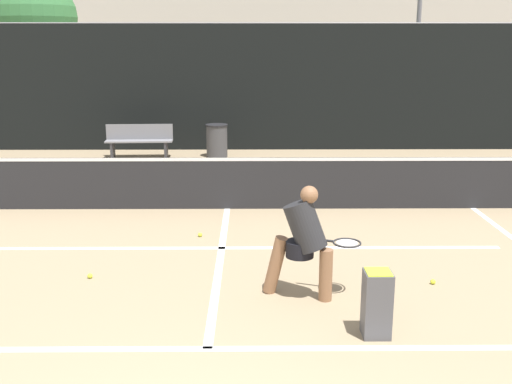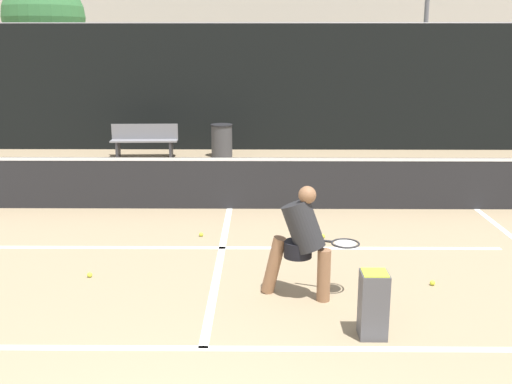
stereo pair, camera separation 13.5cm
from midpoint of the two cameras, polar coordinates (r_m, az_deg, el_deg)
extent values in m
cube|color=white|center=(6.18, -4.42, -14.62)|extent=(11.00, 0.10, 0.01)
cube|color=white|center=(8.91, -2.81, -5.33)|extent=(8.25, 0.10, 0.01)
cube|color=white|center=(8.52, -2.97, -6.27)|extent=(0.10, 5.14, 0.01)
cube|color=#232326|center=(10.84, -2.20, 0.83)|extent=(11.00, 0.02, 0.95)
cube|color=white|center=(10.75, -2.22, 3.14)|extent=(11.00, 0.03, 0.06)
cube|color=black|center=(16.78, -1.25, 9.85)|extent=(24.00, 0.06, 3.43)
cylinder|color=slate|center=(16.74, -1.29, 15.78)|extent=(24.00, 0.04, 0.04)
cylinder|color=#8C6042|center=(7.12, 7.01, -7.88)|extent=(0.16, 0.16, 0.63)
cylinder|color=#8C6042|center=(7.26, 2.23, -6.97)|extent=(0.35, 0.26, 0.74)
cylinder|color=black|center=(7.09, 4.56, -5.44)|extent=(0.33, 0.33, 0.19)
cylinder|color=#262628|center=(6.99, 5.08, -3.28)|extent=(0.54, 0.42, 0.70)
sphere|color=#8C6042|center=(6.87, 5.47, -0.28)|extent=(0.21, 0.21, 0.21)
cylinder|color=#262628|center=(7.26, 6.65, -4.60)|extent=(0.29, 0.13, 0.03)
torus|color=#262628|center=(7.20, 9.05, -4.85)|extent=(0.44, 0.44, 0.02)
cylinder|color=beige|center=(7.20, 9.05, -4.85)|extent=(0.33, 0.33, 0.01)
sphere|color=#D1E033|center=(7.92, 16.94, -8.28)|extent=(0.07, 0.07, 0.07)
sphere|color=#D1E033|center=(9.39, 6.80, -4.20)|extent=(0.07, 0.07, 0.07)
sphere|color=#D1E033|center=(8.11, -15.09, -7.63)|extent=(0.07, 0.07, 0.07)
sphere|color=#D1E033|center=(9.44, -4.84, -4.05)|extent=(0.07, 0.07, 0.07)
cube|color=#4C4C51|center=(6.37, 11.72, -10.49)|extent=(0.28, 0.28, 0.70)
cube|color=#D1E033|center=(6.24, 11.87, -7.73)|extent=(0.25, 0.25, 0.06)
cube|color=slate|center=(15.99, -10.36, 4.82)|extent=(1.75, 0.43, 0.04)
cube|color=slate|center=(16.13, -10.31, 5.66)|extent=(1.74, 0.11, 0.42)
cube|color=#333338|center=(16.14, -12.78, 3.99)|extent=(0.06, 0.32, 0.44)
cube|color=#333338|center=(15.94, -7.85, 4.08)|extent=(0.06, 0.32, 0.44)
cylinder|color=#3F3F42|center=(15.87, -3.03, 4.85)|extent=(0.55, 0.55, 0.82)
cylinder|color=black|center=(15.80, -3.05, 6.38)|extent=(0.58, 0.58, 0.04)
cube|color=navy|center=(20.00, 0.97, 6.85)|extent=(1.78, 4.51, 0.85)
cube|color=#1E2328|center=(19.70, 0.98, 8.82)|extent=(1.50, 2.71, 0.57)
cylinder|color=black|center=(21.47, 3.10, 6.99)|extent=(0.18, 0.60, 0.60)
cylinder|color=black|center=(18.61, 3.49, 5.88)|extent=(0.18, 0.60, 0.60)
cylinder|color=brown|center=(24.90, -18.94, 9.77)|extent=(0.28, 0.28, 2.78)
sphere|color=#38753D|center=(24.86, -19.40, 15.42)|extent=(3.06, 3.06, 3.06)
cylinder|color=brown|center=(22.58, 6.44, 10.06)|extent=(0.28, 0.28, 2.78)
ellipsoid|color=#477F42|center=(22.52, 6.57, 14.48)|extent=(3.06, 3.06, 0.90)
cube|color=#B2ADA3|center=(35.81, -0.32, 14.05)|extent=(36.00, 2.40, 5.80)
camera|label=1|loc=(0.07, -89.53, 0.12)|focal=42.00mm
camera|label=2|loc=(0.07, 90.47, -0.12)|focal=42.00mm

